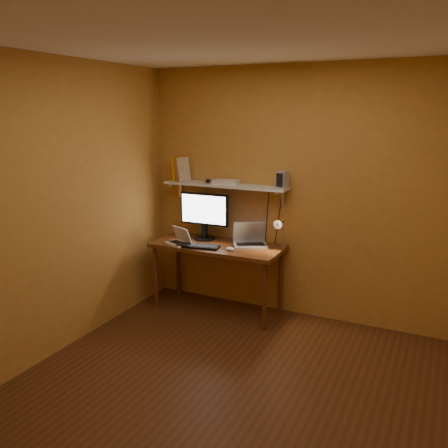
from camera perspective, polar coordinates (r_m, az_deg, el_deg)
The scene contains 14 objects.
room at distance 3.46m, azimuth 1.55°, elevation -0.52°, with size 3.44×3.24×2.64m.
desk at distance 5.08m, azimuth -0.80°, elevation -3.41°, with size 1.40×0.60×0.75m.
wall_shelf at distance 5.10m, azimuth 0.16°, elevation 4.65°, with size 1.40×0.25×0.21m.
monitor at distance 5.21m, azimuth -2.38°, elevation 1.25°, with size 0.57×0.25×0.52m.
laptop at distance 5.03m, azimuth 3.14°, elevation -1.82°, with size 0.42×0.39×0.25m.
netbook at distance 5.08m, azimuth -5.32°, elevation -1.87°, with size 0.31×0.27×0.19m.
keyboard at distance 4.96m, azimuth -3.15°, elevation -2.69°, with size 0.44×0.15×0.02m, color black.
mouse at distance 4.83m, azimuth 0.77°, elevation -3.03°, with size 0.09×0.06×0.03m, color silver.
desk_lamp at distance 4.87m, azimuth 6.82°, elevation -0.67°, with size 0.09×0.23×0.38m.
speaker_left at distance 5.33m, azimuth -5.26°, elevation 6.04°, with size 0.09×0.09×0.16m, color #93969C.
speaker_right at distance 4.85m, azimuth 7.04°, elevation 5.33°, with size 0.10×0.10×0.17m, color #93969C.
books at distance 5.34m, azimuth -5.20°, elevation 6.60°, with size 0.16×0.19×0.27m.
shelf_camera at distance 5.10m, azimuth -1.85°, elevation 5.21°, with size 0.11×0.05×0.07m.
router at distance 5.09m, azimuth 0.26°, elevation 5.08°, with size 0.27×0.18×0.05m, color silver.
Camera 1 is at (1.38, -3.07, 2.13)m, focal length 38.00 mm.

